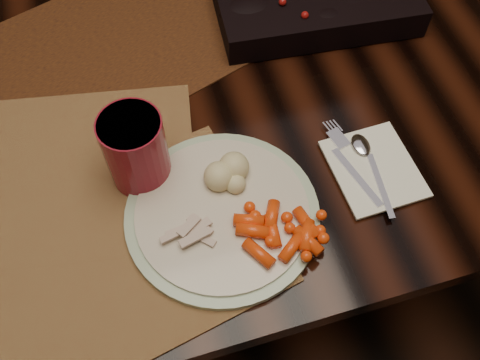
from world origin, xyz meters
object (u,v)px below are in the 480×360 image
object	(u,v)px
centerpiece	(317,0)
napkin	(374,168)
placemat_main	(126,256)
mashed_potatoes	(231,177)
dining_table	(216,172)
baby_carrots	(280,225)
dinner_plate	(222,214)
red_cup	(136,150)
turkey_shreds	(189,230)

from	to	relation	value
centerpiece	napkin	bearing A→B (deg)	-95.68
placemat_main	mashed_potatoes	xyz separation A→B (m)	(0.18, 0.06, 0.04)
dining_table	baby_carrots	xyz separation A→B (m)	(0.01, -0.36, 0.40)
dinner_plate	red_cup	distance (m)	0.16
turkey_shreds	placemat_main	bearing A→B (deg)	-179.34
mashed_potatoes	red_cup	xyz separation A→B (m)	(-0.13, 0.07, 0.03)
mashed_potatoes	napkin	distance (m)	0.23
placemat_main	mashed_potatoes	world-z (taller)	mashed_potatoes
baby_carrots	mashed_potatoes	bearing A→B (deg)	117.28
centerpiece	baby_carrots	distance (m)	0.47
dining_table	red_cup	size ratio (longest dim) A/B	14.02
dinner_plate	mashed_potatoes	size ratio (longest dim) A/B	3.65
dining_table	mashed_potatoes	bearing A→B (deg)	-96.94
baby_carrots	dining_table	bearing A→B (deg)	92.18
centerpiece	turkey_shreds	xyz separation A→B (m)	(-0.34, -0.39, -0.01)
baby_carrots	turkey_shreds	size ratio (longest dim) A/B	1.49
napkin	red_cup	distance (m)	0.37
centerpiece	red_cup	bearing A→B (deg)	-146.22
centerpiece	turkey_shreds	bearing A→B (deg)	-131.38
baby_carrots	napkin	bearing A→B (deg)	19.22
red_cup	napkin	bearing A→B (deg)	-15.42
centerpiece	placemat_main	xyz separation A→B (m)	(-0.44, -0.39, -0.04)
dining_table	turkey_shreds	world-z (taller)	turkey_shreds
turkey_shreds	red_cup	distance (m)	0.14
placemat_main	dinner_plate	distance (m)	0.15
baby_carrots	turkey_shreds	distance (m)	0.13
baby_carrots	turkey_shreds	bearing A→B (deg)	166.52
dining_table	baby_carrots	bearing A→B (deg)	-87.82
dining_table	centerpiece	bearing A→B (deg)	13.76
baby_carrots	placemat_main	bearing A→B (deg)	172.49
placemat_main	baby_carrots	distance (m)	0.23
centerpiece	red_cup	size ratio (longest dim) A/B	2.90
dining_table	placemat_main	size ratio (longest dim) A/B	4.32
turkey_shreds	napkin	distance (m)	0.31
placemat_main	turkey_shreds	bearing A→B (deg)	-10.72
baby_carrots	napkin	size ratio (longest dim) A/B	0.73
dinner_plate	mashed_potatoes	distance (m)	0.06
placemat_main	red_cup	bearing A→B (deg)	57.40
turkey_shreds	dining_table	bearing A→B (deg)	71.14
dining_table	placemat_main	bearing A→B (deg)	-122.13
baby_carrots	turkey_shreds	xyz separation A→B (m)	(-0.13, 0.03, -0.00)
dining_table	baby_carrots	world-z (taller)	baby_carrots
baby_carrots	napkin	distance (m)	0.19
placemat_main	turkey_shreds	xyz separation A→B (m)	(0.10, 0.00, 0.03)
mashed_potatoes	turkey_shreds	bearing A→B (deg)	-143.03
dining_table	dinner_plate	size ratio (longest dim) A/B	6.18
red_cup	mashed_potatoes	bearing A→B (deg)	-28.62
mashed_potatoes	turkey_shreds	distance (m)	0.10
turkey_shreds	red_cup	world-z (taller)	red_cup
dinner_plate	napkin	size ratio (longest dim) A/B	1.95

